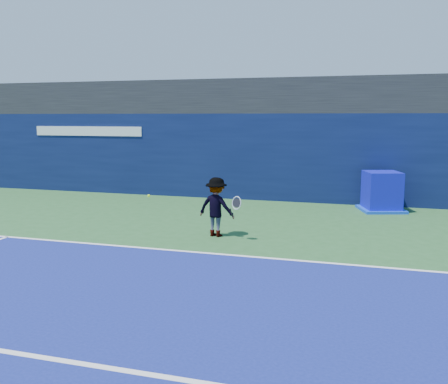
# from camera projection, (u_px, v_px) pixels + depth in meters

# --- Properties ---
(ground) EXTENTS (80.00, 80.00, 0.00)m
(ground) POSITION_uv_depth(u_px,v_px,m) (140.00, 303.00, 7.85)
(ground) COLOR #28592B
(ground) RESTS_ON ground
(baseline) EXTENTS (24.00, 0.10, 0.01)m
(baseline) POSITION_uv_depth(u_px,v_px,m) (202.00, 253.00, 10.69)
(baseline) COLOR white
(baseline) RESTS_ON ground
(service_line) EXTENTS (24.00, 0.10, 0.01)m
(service_line) POSITION_uv_depth(u_px,v_px,m) (65.00, 361.00, 5.95)
(service_line) COLOR white
(service_line) RESTS_ON ground
(stadium_band) EXTENTS (36.00, 3.00, 1.20)m
(stadium_band) POSITION_uv_depth(u_px,v_px,m) (277.00, 97.00, 18.21)
(stadium_band) COLOR black
(stadium_band) RESTS_ON back_wall_assembly
(back_wall_assembly) EXTENTS (36.00, 1.03, 3.00)m
(back_wall_assembly) POSITION_uv_depth(u_px,v_px,m) (271.00, 157.00, 17.57)
(back_wall_assembly) COLOR #0B153D
(back_wall_assembly) RESTS_ON ground
(equipment_cart) EXTENTS (1.59, 1.59, 1.22)m
(equipment_cart) POSITION_uv_depth(u_px,v_px,m) (382.00, 193.00, 15.43)
(equipment_cart) COLOR #0C0EB3
(equipment_cart) RESTS_ON ground
(tennis_player) EXTENTS (1.23, 0.72, 1.44)m
(tennis_player) POSITION_uv_depth(u_px,v_px,m) (216.00, 207.00, 12.13)
(tennis_player) COLOR white
(tennis_player) RESTS_ON ground
(tennis_ball) EXTENTS (0.08, 0.08, 0.08)m
(tennis_ball) POSITION_uv_depth(u_px,v_px,m) (149.00, 196.00, 13.84)
(tennis_ball) COLOR #BCE519
(tennis_ball) RESTS_ON ground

